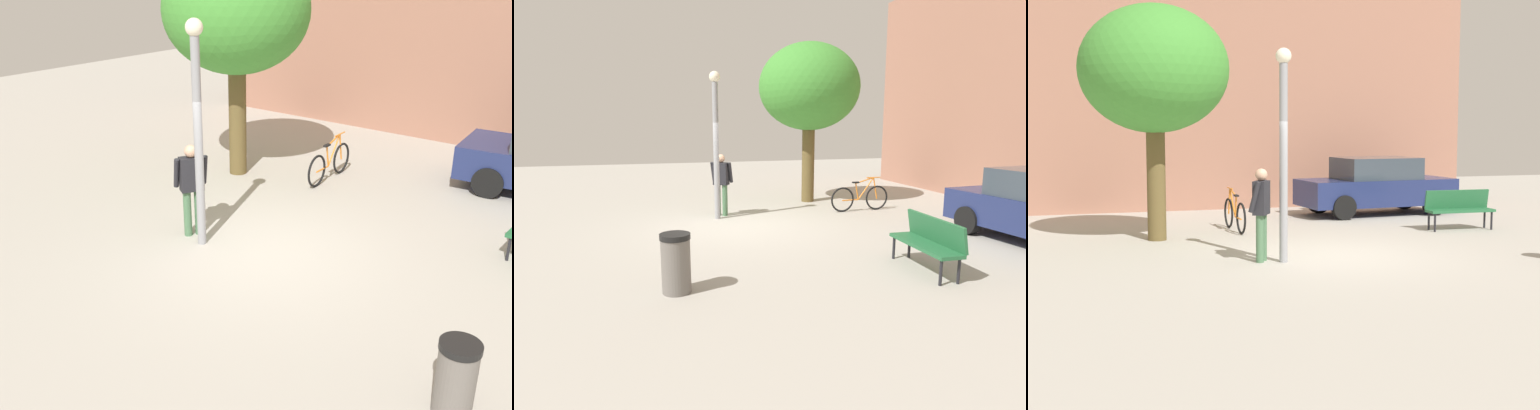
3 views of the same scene
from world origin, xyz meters
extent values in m
plane|color=#A8A399|center=(0.00, 0.00, 0.00)|extent=(36.00, 36.00, 0.00)
cylinder|color=gray|center=(-1.00, -0.42, 1.76)|extent=(0.15, 0.15, 3.51)
sphere|color=#F2EACC|center=(-1.00, -0.42, 3.63)|extent=(0.28, 0.28, 0.28)
cylinder|color=#47704C|center=(-1.41, -0.33, 0.42)|extent=(0.14, 0.14, 0.85)
cylinder|color=#47704C|center=(-1.30, -0.16, 0.42)|extent=(0.14, 0.14, 0.85)
cube|color=#232328|center=(-1.36, -0.25, 1.15)|extent=(0.40, 0.46, 0.60)
sphere|color=tan|center=(-1.36, -0.25, 1.56)|extent=(0.22, 0.22, 0.22)
cylinder|color=#232328|center=(-1.53, -0.43, 1.18)|extent=(0.24, 0.20, 0.55)
cylinder|color=#232328|center=(-1.27, -0.01, 1.18)|extent=(0.24, 0.20, 0.55)
cube|color=#236038|center=(4.13, 2.29, 0.45)|extent=(1.62, 0.50, 0.06)
cube|color=#236038|center=(4.14, 2.48, 0.70)|extent=(1.60, 0.19, 0.44)
cylinder|color=black|center=(4.84, 2.10, 0.21)|extent=(0.05, 0.05, 0.42)
cylinder|color=black|center=(3.41, 2.16, 0.21)|extent=(0.05, 0.05, 0.42)
cylinder|color=black|center=(4.86, 2.42, 0.21)|extent=(0.05, 0.05, 0.42)
cylinder|color=black|center=(3.42, 2.48, 0.21)|extent=(0.05, 0.05, 0.42)
cylinder|color=brown|center=(-2.82, 2.80, 1.25)|extent=(0.39, 0.39, 2.50)
ellipsoid|color=#408E33|center=(-2.82, 2.80, 3.59)|extent=(3.12, 3.12, 2.65)
torus|color=black|center=(-0.94, 4.23, 0.36)|extent=(0.07, 0.71, 0.71)
torus|color=black|center=(-0.90, 3.13, 0.36)|extent=(0.07, 0.71, 0.71)
cylinder|color=orange|center=(-0.93, 3.87, 0.64)|extent=(0.05, 0.50, 0.64)
cylinder|color=orange|center=(-0.92, 3.82, 0.88)|extent=(0.05, 0.58, 0.18)
cylinder|color=orange|center=(-0.92, 3.58, 0.57)|extent=(0.04, 0.14, 0.48)
cylinder|color=orange|center=(-0.91, 3.38, 0.33)|extent=(0.05, 0.50, 0.04)
cylinder|color=orange|center=(-0.94, 4.17, 0.64)|extent=(0.04, 0.17, 0.63)
cube|color=black|center=(-0.92, 3.53, 0.83)|extent=(0.09, 0.20, 0.04)
cylinder|color=orange|center=(-0.93, 4.10, 0.95)|extent=(0.04, 0.44, 0.03)
cylinder|color=black|center=(2.09, 6.38, 0.32)|extent=(0.65, 0.27, 0.64)
cylinder|color=black|center=(2.21, 4.78, 0.32)|extent=(0.65, 0.27, 0.64)
cylinder|color=#66605B|center=(3.99, -1.86, 0.41)|extent=(0.43, 0.43, 0.82)
cylinder|color=black|center=(3.99, -1.86, 0.86)|extent=(0.45, 0.45, 0.08)
camera|label=1|loc=(5.47, -7.28, 4.63)|focal=42.02mm
camera|label=2|loc=(10.42, -2.25, 2.50)|focal=31.14mm
camera|label=3|loc=(-4.85, -13.05, 2.46)|focal=52.68mm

